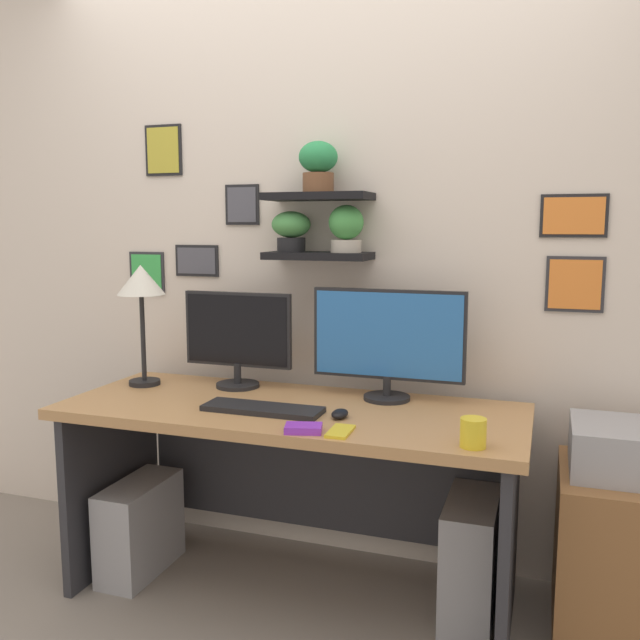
{
  "coord_description": "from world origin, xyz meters",
  "views": [
    {
      "loc": [
        0.89,
        -2.26,
        1.42
      ],
      "look_at": [
        0.1,
        0.05,
        1.07
      ],
      "focal_mm": 37.62,
      "sensor_mm": 36.0,
      "label": 1
    }
  ],
  "objects": [
    {
      "name": "keyboard",
      "position": [
        -0.07,
        -0.1,
        0.76
      ],
      "size": [
        0.44,
        0.14,
        0.02
      ],
      "primitive_type": "cube",
      "color": "black",
      "rests_on": "desk"
    },
    {
      "name": "drawer_cabinet",
      "position": [
        1.18,
        0.13,
        0.29
      ],
      "size": [
        0.44,
        0.5,
        0.58
      ],
      "primitive_type": "cube",
      "color": "brown",
      "rests_on": "ground"
    },
    {
      "name": "computer_mouse",
      "position": [
        0.22,
        -0.09,
        0.77
      ],
      "size": [
        0.06,
        0.09,
        0.03
      ],
      "primitive_type": "ellipsoid",
      "color": "black",
      "rests_on": "desk"
    },
    {
      "name": "computer_tower_right",
      "position": [
        0.67,
        0.08,
        0.22
      ],
      "size": [
        0.18,
        0.4,
        0.44
      ],
      "primitive_type": "cube",
      "color": "#99999E",
      "rests_on": "ground"
    },
    {
      "name": "ground_plane",
      "position": [
        0.0,
        0.0,
        0.0
      ],
      "size": [
        8.0,
        8.0,
        0.0
      ],
      "primitive_type": "plane",
      "color": "gray"
    },
    {
      "name": "scissors_tray",
      "position": [
        0.16,
        -0.28,
        0.76
      ],
      "size": [
        0.14,
        0.11,
        0.02
      ],
      "primitive_type": "cube",
      "rotation": [
        0.0,
        0.0,
        0.26
      ],
      "color": "purple",
      "rests_on": "desk"
    },
    {
      "name": "back_wall_assembly",
      "position": [
        -0.0,
        0.44,
        1.35
      ],
      "size": [
        4.4,
        0.24,
        2.7
      ],
      "color": "beige",
      "rests_on": "ground"
    },
    {
      "name": "cell_phone",
      "position": [
        0.27,
        -0.25,
        0.76
      ],
      "size": [
        0.07,
        0.14,
        0.01
      ],
      "primitive_type": "cube",
      "rotation": [
        0.0,
        0.0,
        0.03
      ],
      "color": "yellow",
      "rests_on": "desk"
    },
    {
      "name": "desk",
      "position": [
        0.0,
        0.06,
        0.54
      ],
      "size": [
        1.73,
        0.68,
        0.75
      ],
      "color": "tan",
      "rests_on": "ground"
    },
    {
      "name": "desk_lamp",
      "position": [
        -0.71,
        0.12,
        1.16
      ],
      "size": [
        0.2,
        0.2,
        0.51
      ],
      "color": "black",
      "rests_on": "desk"
    },
    {
      "name": "monitor_right",
      "position": [
        0.32,
        0.22,
        0.98
      ],
      "size": [
        0.59,
        0.18,
        0.43
      ],
      "color": "black",
      "rests_on": "desk"
    },
    {
      "name": "computer_tower_left",
      "position": [
        -0.65,
        -0.04,
        0.19
      ],
      "size": [
        0.18,
        0.4,
        0.38
      ],
      "primitive_type": "cube",
      "color": "#99999E",
      "rests_on": "ground"
    },
    {
      "name": "printer",
      "position": [
        1.18,
        0.13,
        0.67
      ],
      "size": [
        0.38,
        0.34,
        0.17
      ],
      "primitive_type": "cube",
      "color": "#9E9EA3",
      "rests_on": "drawer_cabinet"
    },
    {
      "name": "monitor_left",
      "position": [
        -0.32,
        0.22,
        0.96
      ],
      "size": [
        0.47,
        0.18,
        0.4
      ],
      "color": "black",
      "rests_on": "desk"
    },
    {
      "name": "coffee_mug",
      "position": [
        0.7,
        -0.25,
        0.8
      ],
      "size": [
        0.08,
        0.08,
        0.09
      ],
      "primitive_type": "cylinder",
      "color": "yellow",
      "rests_on": "desk"
    }
  ]
}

